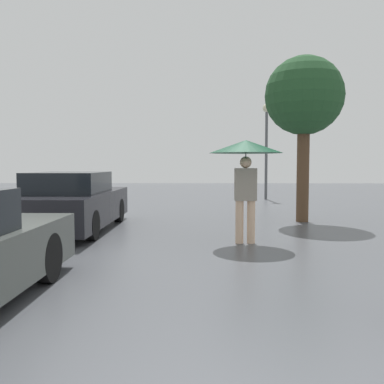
{
  "coord_description": "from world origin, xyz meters",
  "views": [
    {
      "loc": [
        -0.57,
        -1.52,
        1.4
      ],
      "look_at": [
        -0.72,
        5.99,
        0.91
      ],
      "focal_mm": 40.0,
      "sensor_mm": 36.0,
      "label": 1
    }
  ],
  "objects_px": {
    "pedestrian": "(246,156)",
    "tree": "(304,98)",
    "parked_car_farthest": "(72,203)",
    "street_lamp": "(266,134)"
  },
  "relations": [
    {
      "from": "parked_car_farthest",
      "to": "street_lamp",
      "type": "xyz_separation_m",
      "value": [
        5.35,
        8.19,
        2.04
      ]
    },
    {
      "from": "pedestrian",
      "to": "parked_car_farthest",
      "type": "distance_m",
      "value": 3.93
    },
    {
      "from": "pedestrian",
      "to": "tree",
      "type": "height_order",
      "value": "tree"
    },
    {
      "from": "parked_car_farthest",
      "to": "tree",
      "type": "xyz_separation_m",
      "value": [
        5.21,
        1.45,
        2.41
      ]
    },
    {
      "from": "pedestrian",
      "to": "parked_car_farthest",
      "type": "height_order",
      "value": "pedestrian"
    },
    {
      "from": "parked_car_farthest",
      "to": "street_lamp",
      "type": "bearing_deg",
      "value": 56.86
    },
    {
      "from": "parked_car_farthest",
      "to": "tree",
      "type": "relative_size",
      "value": 1.04
    },
    {
      "from": "pedestrian",
      "to": "tree",
      "type": "relative_size",
      "value": 0.46
    },
    {
      "from": "pedestrian",
      "to": "parked_car_farthest",
      "type": "bearing_deg",
      "value": 157.64
    },
    {
      "from": "parked_car_farthest",
      "to": "tree",
      "type": "distance_m",
      "value": 5.93
    }
  ]
}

